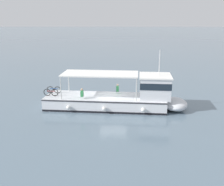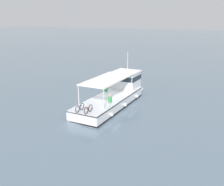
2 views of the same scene
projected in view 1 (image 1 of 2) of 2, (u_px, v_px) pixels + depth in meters
ground_plane at (113, 106)px, 25.84m from camera, size 400.00×400.00×0.00m
ferry_main at (123, 97)px, 24.97m from camera, size 12.99×4.22×5.32m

